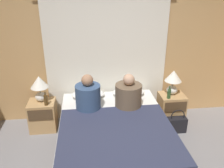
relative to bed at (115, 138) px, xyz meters
The scene contains 15 objects.
wall_back 1.51m from the bed, 90.00° to the left, with size 4.91×0.06×2.50m.
curtain_panel 1.33m from the bed, 90.00° to the left, with size 2.26×0.02×2.10m.
bed is the anchor object (origin of this frame).
nightstand_left 1.35m from the bed, 145.74° to the left, with size 0.43×0.39×0.50m.
nightstand_right 1.35m from the bed, 34.26° to the left, with size 0.43×0.39×0.50m.
lamp_left 1.47m from the bed, 144.01° to the left, with size 0.29×0.29×0.44m.
lamp_right 1.47m from the bed, 35.99° to the left, with size 0.29×0.29×0.44m.
pillow_left 0.94m from the bed, 113.08° to the left, with size 0.55×0.34×0.12m.
pillow_right 0.94m from the bed, 66.92° to the left, with size 0.55×0.34×0.12m.
blanket_on_bed 0.41m from the bed, 90.00° to the right, with size 1.51×1.37×0.03m.
person_left_in_bed 0.73m from the bed, 129.81° to the left, with size 0.38×0.38×0.57m.
person_right_in_bed 0.68m from the bed, 57.60° to the left, with size 0.41×0.41×0.55m.
beer_bottle_on_left_stand 1.26m from the bed, 147.29° to the left, with size 0.06×0.06×0.23m.
beer_bottle_on_right_stand 1.25m from the bed, 32.94° to the left, with size 0.06×0.06×0.22m.
handbag_on_floor 1.17m from the bed, 19.99° to the left, with size 0.31×0.14×0.42m.
Camera 1 is at (-0.37, -1.98, 2.33)m, focal length 38.00 mm.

